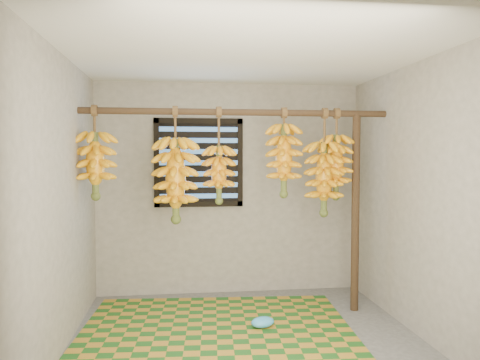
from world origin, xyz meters
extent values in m
cube|color=#4C4C4C|center=(0.00, 0.00, -0.01)|extent=(3.00, 3.00, 0.01)
cube|color=silver|center=(0.00, 0.00, 2.40)|extent=(3.00, 3.00, 0.01)
cube|color=slate|center=(0.00, 1.50, 1.20)|extent=(3.00, 0.01, 2.40)
cube|color=slate|center=(-1.50, 0.00, 1.20)|extent=(0.01, 3.00, 2.40)
cube|color=slate|center=(1.50, 0.00, 1.20)|extent=(0.01, 3.00, 2.40)
cube|color=black|center=(-0.35, 1.48, 1.50)|extent=(1.00, 0.04, 1.00)
cylinder|color=#3F2C1A|center=(0.00, 0.70, 2.00)|extent=(3.00, 0.06, 0.06)
cylinder|color=#3F2C1A|center=(1.20, 0.70, 1.00)|extent=(0.08, 0.08, 2.00)
cube|color=#1C5318|center=(-0.24, 0.30, 0.01)|extent=(2.57, 2.12, 0.01)
ellipsoid|color=#40AAF0|center=(0.18, 0.32, 0.06)|extent=(0.27, 0.24, 0.09)
cylinder|color=brown|center=(-1.35, 0.70, 1.90)|extent=(0.02, 0.02, 0.26)
cylinder|color=#4C5923|center=(-1.35, 0.70, 1.51)|extent=(0.06, 0.06, 0.58)
cylinder|color=brown|center=(-0.60, 0.70, 1.87)|extent=(0.02, 0.02, 0.32)
cylinder|color=#4C5923|center=(-0.60, 0.70, 1.36)|extent=(0.07, 0.07, 0.76)
cylinder|color=brown|center=(-0.19, 0.70, 1.84)|extent=(0.02, 0.02, 0.38)
cylinder|color=#4C5923|center=(-0.19, 0.70, 1.42)|extent=(0.06, 0.06, 0.52)
cylinder|color=brown|center=(0.46, 0.70, 1.94)|extent=(0.02, 0.02, 0.17)
cylinder|color=#4C5923|center=(0.46, 0.70, 1.55)|extent=(0.06, 0.06, 0.67)
cylinder|color=brown|center=(0.87, 0.70, 1.86)|extent=(0.02, 0.02, 0.35)
cylinder|color=#4C5923|center=(0.87, 0.70, 1.37)|extent=(0.06, 0.06, 0.69)
cylinder|color=brown|center=(0.99, 0.70, 1.90)|extent=(0.02, 0.02, 0.27)
cylinder|color=#4C5923|center=(0.99, 0.70, 1.49)|extent=(0.05, 0.05, 0.61)
camera|label=1|loc=(-0.57, -3.82, 1.58)|focal=35.00mm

